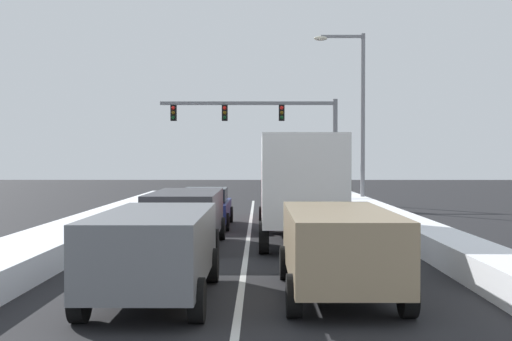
{
  "coord_description": "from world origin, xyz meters",
  "views": [
    {
      "loc": [
        0.37,
        -5.11,
        2.68
      ],
      "look_at": [
        0.21,
        25.56,
        2.08
      ],
      "focal_mm": 45.12,
      "sensor_mm": 36.0,
      "label": 1
    }
  ],
  "objects": [
    {
      "name": "suv_charcoal_center_lane_second",
      "position": [
        -1.83,
        14.1,
        1.02
      ],
      "size": [
        2.16,
        4.9,
        1.67
      ],
      "color": "#38383D",
      "rests_on": "ground"
    },
    {
      "name": "snow_bank_left_shoulder",
      "position": [
        -5.3,
        16.65,
        0.32
      ],
      "size": [
        2.0,
        36.63,
        0.64
      ],
      "primitive_type": "cube",
      "color": "white",
      "rests_on": "ground"
    },
    {
      "name": "street_lamp_right_mid",
      "position": [
        5.41,
        28.31,
        5.39
      ],
      "size": [
        2.66,
        0.36,
        9.13
      ],
      "color": "gray",
      "rests_on": "ground"
    },
    {
      "name": "box_truck_right_lane_second",
      "position": [
        1.62,
        15.21,
        1.9
      ],
      "size": [
        2.53,
        7.2,
        3.36
      ],
      "color": "maroon",
      "rests_on": "ground"
    },
    {
      "name": "sedan_navy_center_lane_third",
      "position": [
        -1.73,
        19.93,
        0.76
      ],
      "size": [
        2.0,
        4.5,
        1.51
      ],
      "color": "navy",
      "rests_on": "ground"
    },
    {
      "name": "ground_plane",
      "position": [
        0.0,
        13.32,
        0.0
      ],
      "size": [
        120.0,
        120.0,
        0.0
      ],
      "primitive_type": "plane",
      "color": "black"
    },
    {
      "name": "snow_bank_right_shoulder",
      "position": [
        5.3,
        16.65,
        0.34
      ],
      "size": [
        1.28,
        36.63,
        0.67
      ],
      "primitive_type": "cube",
      "color": "white",
      "rests_on": "ground"
    },
    {
      "name": "lane_stripe_between_right_lane_and_center_lane",
      "position": [
        -0.0,
        16.65,
        0.0
      ],
      "size": [
        0.14,
        36.63,
        0.01
      ],
      "primitive_type": "cube",
      "color": "silver",
      "rests_on": "ground"
    },
    {
      "name": "suv_gray_center_lane_nearest",
      "position": [
        -1.6,
        6.95,
        1.02
      ],
      "size": [
        2.16,
        4.9,
        1.67
      ],
      "color": "slate",
      "rests_on": "ground"
    },
    {
      "name": "suv_tan_right_lane_nearest",
      "position": [
        1.9,
        7.31,
        1.02
      ],
      "size": [
        2.16,
        4.9,
        1.67
      ],
      "color": "#937F60",
      "rests_on": "ground"
    },
    {
      "name": "traffic_light_gantry",
      "position": [
        1.18,
        33.29,
        4.72
      ],
      "size": [
        10.6,
        0.47,
        6.2
      ],
      "color": "slate",
      "rests_on": "ground"
    },
    {
      "name": "sedan_red_right_lane_third",
      "position": [
        1.67,
        23.49,
        0.76
      ],
      "size": [
        2.0,
        4.5,
        1.51
      ],
      "color": "maroon",
      "rests_on": "ground"
    }
  ]
}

